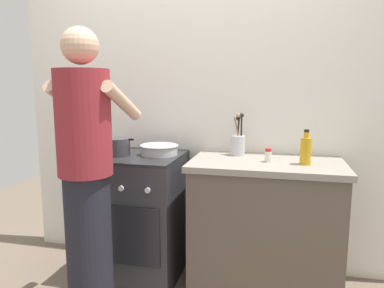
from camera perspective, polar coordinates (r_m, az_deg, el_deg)
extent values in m
cube|color=silver|center=(2.77, 4.90, 6.21)|extent=(3.20, 0.10, 2.50)
cube|color=brown|center=(2.57, 11.35, -12.96)|extent=(0.96, 0.56, 0.86)
cube|color=gray|center=(2.44, 11.68, -3.11)|extent=(1.00, 0.60, 0.04)
cube|color=#2D2D33|center=(2.74, -8.16, -11.21)|extent=(0.60, 0.60, 0.88)
cube|color=#232326|center=(2.62, -8.38, -1.95)|extent=(0.60, 0.60, 0.02)
cube|color=black|center=(2.49, -10.82, -13.95)|extent=(0.51, 0.01, 0.40)
cylinder|color=silver|center=(2.46, -14.96, -6.51)|extent=(0.04, 0.01, 0.04)
cylinder|color=silver|center=(2.38, -11.11, -6.89)|extent=(0.04, 0.01, 0.04)
cylinder|color=silver|center=(2.31, -7.02, -7.26)|extent=(0.04, 0.01, 0.04)
cylinder|color=#38383D|center=(2.62, -11.62, -0.43)|extent=(0.18, 0.18, 0.12)
cube|color=black|center=(2.66, -13.68, 0.84)|extent=(0.04, 0.02, 0.01)
cube|color=black|center=(2.57, -9.57, 0.70)|extent=(0.04, 0.02, 0.01)
cylinder|color=#B7B7BC|center=(2.61, -5.19, -0.94)|extent=(0.26, 0.26, 0.07)
torus|color=#B7B7BC|center=(2.60, -5.20, -0.26)|extent=(0.28, 0.28, 0.01)
cylinder|color=silver|center=(2.60, 7.25, -0.23)|extent=(0.10, 0.10, 0.14)
cylinder|color=black|center=(2.59, 7.77, 1.44)|extent=(0.01, 0.03, 0.26)
sphere|color=black|center=(2.57, 7.83, 4.51)|extent=(0.03, 0.03, 0.03)
cylinder|color=black|center=(2.59, 7.22, 1.28)|extent=(0.02, 0.02, 0.23)
sphere|color=black|center=(2.58, 7.28, 4.06)|extent=(0.03, 0.03, 0.03)
cylinder|color=#9E7547|center=(2.59, 7.28, 1.45)|extent=(0.07, 0.01, 0.25)
sphere|color=#9E7547|center=(2.57, 7.34, 4.48)|extent=(0.03, 0.03, 0.03)
cylinder|color=silver|center=(2.40, 11.90, -1.97)|extent=(0.04, 0.04, 0.07)
cylinder|color=red|center=(2.39, 11.94, -0.92)|extent=(0.04, 0.04, 0.02)
cylinder|color=gold|center=(2.38, 17.46, -1.09)|extent=(0.07, 0.07, 0.17)
cylinder|color=gold|center=(2.36, 17.58, 1.37)|extent=(0.03, 0.03, 0.04)
cylinder|color=black|center=(2.36, 17.61, 2.00)|extent=(0.03, 0.03, 0.02)
cylinder|color=black|center=(2.26, -15.83, -15.81)|extent=(0.26, 0.26, 0.90)
cylinder|color=maroon|center=(2.06, -16.71, 3.21)|extent=(0.30, 0.30, 0.58)
sphere|color=#D3AA8C|center=(2.07, -17.25, 14.59)|extent=(0.20, 0.20, 0.20)
cylinder|color=#D3AA8C|center=(2.26, -18.80, 6.39)|extent=(0.07, 0.41, 0.24)
cylinder|color=#D3AA8C|center=(2.10, -10.89, 6.54)|extent=(0.07, 0.41, 0.24)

